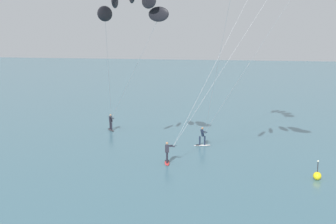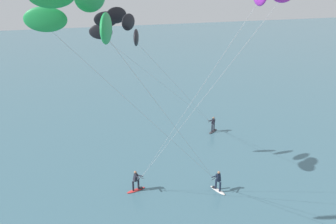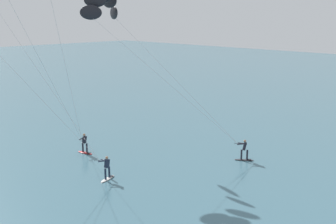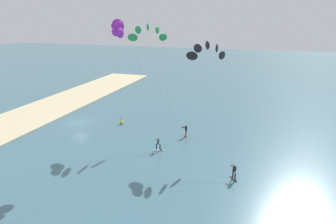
{
  "view_description": "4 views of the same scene",
  "coord_description": "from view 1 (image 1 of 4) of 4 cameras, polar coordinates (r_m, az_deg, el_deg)",
  "views": [
    {
      "loc": [
        -32.42,
        11.06,
        10.14
      ],
      "look_at": [
        5.51,
        18.37,
        3.07
      ],
      "focal_mm": 48.43,
      "sensor_mm": 36.0,
      "label": 1
    },
    {
      "loc": [
        -4.29,
        -3.73,
        14.62
      ],
      "look_at": [
        3.86,
        19.9,
        5.03
      ],
      "focal_mm": 36.14,
      "sensor_mm": 36.0,
      "label": 2
    },
    {
      "loc": [
        28.04,
        -0.32,
        11.02
      ],
      "look_at": [
        8.16,
        19.45,
        4.43
      ],
      "focal_mm": 43.99,
      "sensor_mm": 36.0,
      "label": 3
    },
    {
      "loc": [
        40.45,
        27.83,
        16.22
      ],
      "look_at": [
        7.12,
        17.0,
        5.42
      ],
      "focal_mm": 33.78,
      "sensor_mm": 36.0,
      "label": 4
    }
  ],
  "objects": [
    {
      "name": "marker_buoy",
      "position": [
        32.83,
        18.27,
        -7.61
      ],
      "size": [
        0.56,
        0.56,
        1.38
      ],
      "color": "yellow",
      "rests_on": "ground"
    },
    {
      "name": "kitesurfer_far_out",
      "position": [
        34.3,
        -4.7,
        12.45
      ],
      "size": [
        13.01,
        8.54,
        13.09
      ],
      "color": "#333338",
      "rests_on": "ground"
    }
  ]
}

